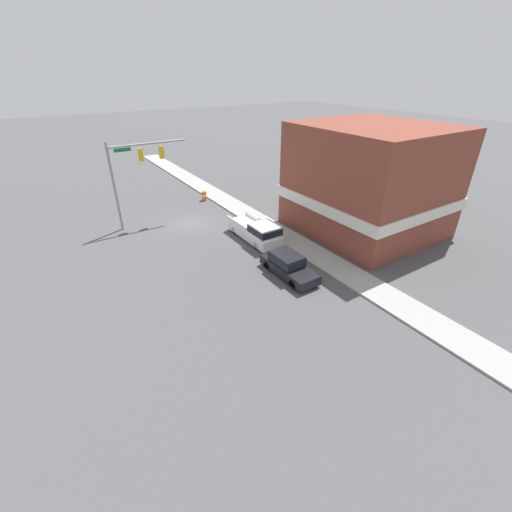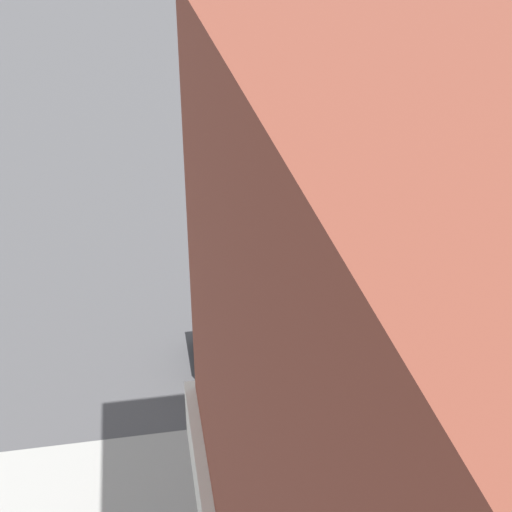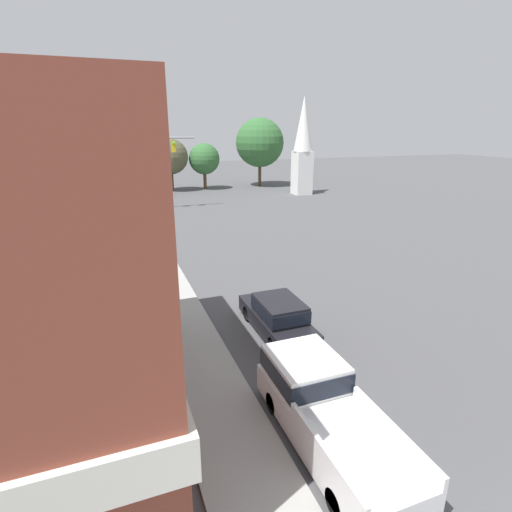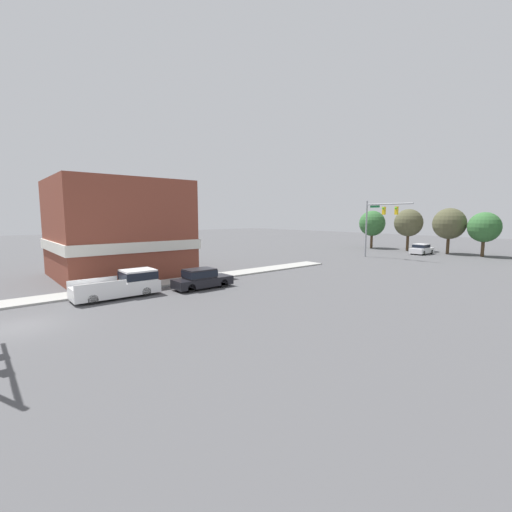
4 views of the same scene
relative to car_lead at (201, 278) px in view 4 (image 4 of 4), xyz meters
The scene contains 11 objects.
ground_plane 12.39m from the car_lead, 80.16° to the right, with size 200.00×200.00×0.00m, color #4C4C4F.
sidewalk_curb 12.72m from the car_lead, 106.41° to the right, with size 2.40×60.00×0.14m.
far_signal_assembly 28.92m from the car_lead, 93.10° to the left, with size 6.53×0.49×7.74m.
car_lead is the anchor object (origin of this frame).
car_distant 37.77m from the car_lead, 89.76° to the left, with size 1.91×4.22×1.55m.
pickup_truck_parked 5.76m from the car_lead, 101.68° to the right, with size 2.04×5.76×1.85m.
corner_brick_building 11.53m from the car_lead, 165.71° to the right, with size 11.00×11.55×8.98m.
backdrop_tree_left_far 42.05m from the car_lead, 103.74° to the left, with size 4.43×4.43×6.59m.
backdrop_tree_left_mid 41.53m from the car_lead, 95.11° to the left, with size 4.44×4.44×6.80m.
backdrop_tree_center 41.53m from the car_lead, 86.58° to the left, with size 4.64×4.64×6.86m.
backdrop_tree_right_mid 42.04m from the car_lead, 80.33° to the left, with size 4.19×4.19×6.22m.
Camera 4 is at (21.01, -1.61, 5.73)m, focal length 24.00 mm.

